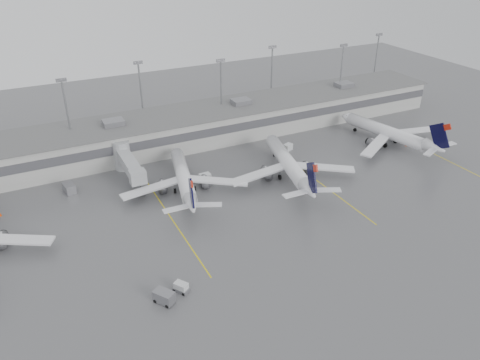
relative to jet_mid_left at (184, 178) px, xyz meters
name	(u,v)px	position (x,y,z in m)	size (l,w,h in m)	color
ground	(313,262)	(11.20, -33.33, -3.13)	(260.00, 260.00, 0.00)	#515153
terminal	(191,127)	(11.20, 24.65, 1.04)	(152.00, 17.00, 9.45)	#A9A9A4
light_masts	(181,92)	(11.20, 30.42, 8.90)	(142.40, 8.00, 20.60)	gray
jet_bridge_right	(126,161)	(-9.30, 12.39, 0.74)	(4.00, 17.20, 7.00)	#999C9E
stand_markings	(249,198)	(11.20, -9.33, -3.12)	(105.25, 40.00, 0.01)	yellow
jet_mid_left	(184,178)	(0.00, 0.00, 0.00)	(27.05, 30.66, 10.06)	white
jet_mid_right	(289,164)	(23.72, -4.89, 0.23)	(29.06, 32.94, 10.82)	white
jet_far_right	(390,133)	(57.32, -0.89, 0.20)	(28.99, 32.81, 10.72)	white
baggage_tug	(181,288)	(-11.81, -30.10, -2.51)	(2.64, 2.90, 1.60)	silver
baggage_cart	(164,297)	(-15.01, -31.30, -2.06)	(3.30, 3.67, 2.05)	slate
gse_uld_b	(205,178)	(5.71, 2.04, -2.22)	(2.55, 1.70, 1.81)	silver
gse_uld_c	(288,147)	(31.43, 7.99, -2.29)	(2.35, 1.57, 1.67)	silver
gse_loader	(69,188)	(-22.72, 10.42, -2.10)	(2.05, 3.27, 2.05)	slate
cone_a	(0,214)	(-36.67, 6.84, -2.74)	(0.49, 0.49, 0.78)	#EC4604
cone_b	(165,185)	(-3.37, 3.61, -2.79)	(0.43, 0.43, 0.68)	#EC4604
cone_c	(308,163)	(31.38, -1.58, -2.75)	(0.48, 0.48, 0.77)	#EC4604
cone_d	(406,144)	(60.81, -3.70, -2.73)	(0.50, 0.50, 0.80)	#EC4604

